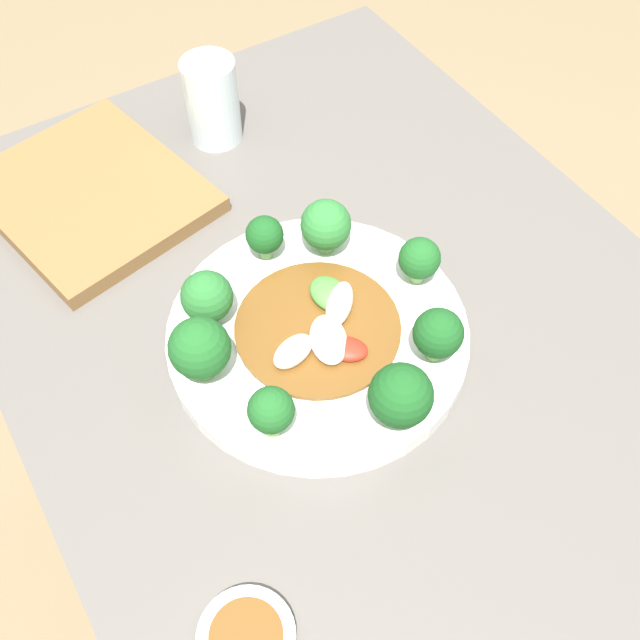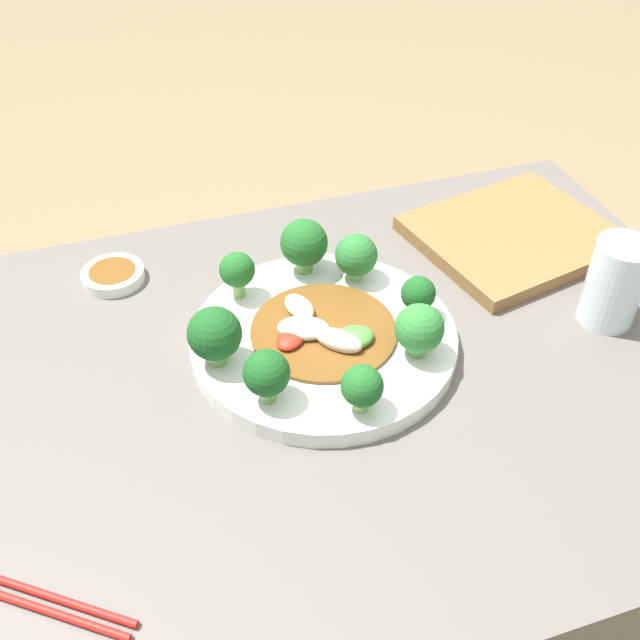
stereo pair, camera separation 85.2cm
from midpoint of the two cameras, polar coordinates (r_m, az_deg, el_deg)
The scene contains 15 objects.
table at distance 1.02m, azimuth 15.70°, elevation -34.83°, with size 0.97×0.69×0.71m.
plate at distance 0.69m, azimuth 19.41°, elevation -24.01°, with size 0.31×0.31×0.02m.
broccoli_north at distance 0.63m, azimuth 27.88°, elevation -30.77°, with size 0.04×0.04×0.06m.
broccoli_northwest at distance 0.68m, azimuth 30.40°, elevation -23.15°, with size 0.05×0.05×0.06m.
broccoli_south at distance 0.70m, azimuth 16.25°, elevation -13.61°, with size 0.06×0.06×0.07m.
broccoli_west at distance 0.71m, azimuth 28.57°, elevation -18.73°, with size 0.04×0.04×0.05m.
broccoli_southwest at distance 0.72m, azimuth 21.49°, elevation -14.56°, with size 0.05×0.05×0.06m.
broccoli_southeast at distance 0.66m, azimuth 10.32°, elevation -17.75°, with size 0.04×0.04×0.06m.
broccoli_east at distance 0.60m, azimuth 10.51°, elevation -27.00°, with size 0.06×0.06×0.07m.
broccoli_northeast at distance 0.60m, azimuth 17.71°, elevation -31.38°, with size 0.05×0.05×0.06m.
stirfry_center at distance 0.68m, azimuth 19.81°, elevation -23.64°, with size 0.17×0.17×0.02m.
drinking_glass at distance 0.85m, azimuth 42.44°, elevation -14.68°, with size 0.07×0.07×0.11m.
chopsticks at distance 0.61m, azimuth -7.15°, elevation -52.93°, with size 0.19×0.14×0.01m.
sauce_dish at distance 0.72m, azimuth -4.58°, elevation -16.12°, with size 0.08×0.08×0.02m.
cutting_board at distance 0.91m, azimuth 32.13°, elevation -9.06°, with size 0.29×0.26×0.02m.
Camera 2 is at (0.20, 0.56, 1.31)m, focal length 42.00 mm.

